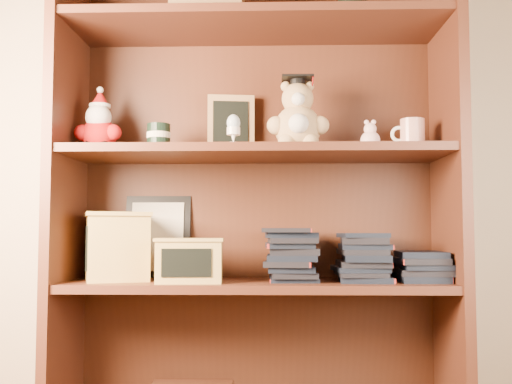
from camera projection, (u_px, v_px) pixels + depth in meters
bookcase at (256, 206)px, 1.87m from camera, size 1.20×0.35×1.60m
shelf_lower at (256, 285)px, 1.81m from camera, size 1.14×0.33×0.02m
shelf_upper at (256, 154)px, 1.84m from camera, size 1.14×0.33×0.02m
santa_plush at (99, 126)px, 1.85m from camera, size 0.15×0.11×0.21m
teachers_tin at (159, 137)px, 1.85m from camera, size 0.07×0.07×0.08m
chalkboard_plaque at (231, 126)px, 1.96m from camera, size 0.15×0.09×0.20m
egg_cup at (233, 129)px, 1.77m from camera, size 0.05×0.05×0.10m
grad_teddy_bear at (298, 121)px, 1.83m from camera, size 0.19×0.16×0.23m
pink_figurine at (370, 138)px, 1.83m from camera, size 0.06×0.06×0.09m
teacher_mug at (412, 134)px, 1.83m from camera, size 0.10×0.07×0.09m
certificate_frame at (158, 236)px, 1.97m from camera, size 0.21×0.06×0.27m
treats_box at (117, 246)px, 1.83m from camera, size 0.24×0.24×0.21m
pencils_box at (190, 260)px, 1.75m from camera, size 0.21×0.15×0.13m
book_stack_left at (290, 254)px, 1.81m from camera, size 0.14×0.20×0.16m
book_stack_mid at (363, 257)px, 1.80m from camera, size 0.14×0.20×0.14m
book_stack_right at (422, 268)px, 1.80m from camera, size 0.14×0.20×0.08m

